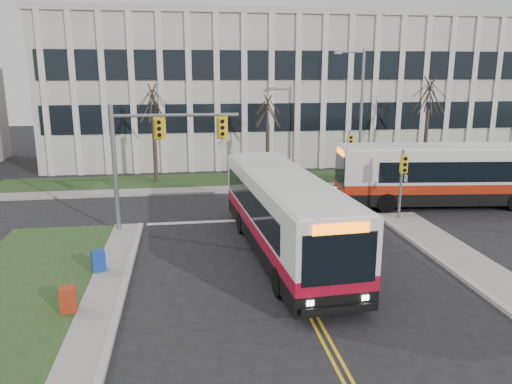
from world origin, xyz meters
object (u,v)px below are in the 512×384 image
object	(u,v)px
bus_cross	(452,176)
newspaper_box_blue	(98,262)
newspaper_box_red	(68,301)
directory_sign	(276,165)
streetlight	(359,109)
bus_main	(284,216)

from	to	relation	value
bus_cross	newspaper_box_blue	bearing A→B (deg)	-61.98
newspaper_box_blue	newspaper_box_red	distance (m)	3.36
newspaper_box_blue	newspaper_box_red	size ratio (longest dim) A/B	1.00
directory_sign	streetlight	bearing A→B (deg)	-13.23
streetlight	bus_cross	world-z (taller)	streetlight
directory_sign	bus_main	xyz separation A→B (m)	(-2.33, -14.49, 0.53)
bus_main	newspaper_box_red	size ratio (longest dim) A/B	13.45
bus_cross	streetlight	bearing A→B (deg)	-146.91
streetlight	newspaper_box_red	world-z (taller)	streetlight
streetlight	bus_cross	distance (m)	8.27
streetlight	bus_main	xyz separation A→B (m)	(-7.86, -13.19, -3.49)
directory_sign	bus_cross	bearing A→B (deg)	-41.77
bus_cross	newspaper_box_blue	xyz separation A→B (m)	(-18.88, -7.63, -1.28)
streetlight	directory_sign	size ratio (longest dim) A/B	4.60
directory_sign	bus_cross	size ratio (longest dim) A/B	0.15
directory_sign	newspaper_box_blue	xyz separation A→B (m)	(-9.92, -15.63, -0.70)
bus_cross	bus_main	bearing A→B (deg)	-54.10
bus_cross	newspaper_box_blue	world-z (taller)	bus_cross
streetlight	bus_cross	size ratio (longest dim) A/B	0.70
bus_main	newspaper_box_red	distance (m)	9.28
streetlight	newspaper_box_red	xyz separation A→B (m)	(-15.88, -17.67, -4.72)
newspaper_box_blue	newspaper_box_red	xyz separation A→B (m)	(-0.43, -3.33, 0.00)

